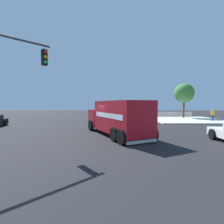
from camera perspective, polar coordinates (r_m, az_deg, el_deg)
ground_plane at (r=14.40m, az=-0.44°, el=-7.59°), size 100.00×100.00×0.00m
sidewalk_corner_near at (r=28.63m, az=24.53°, el=-2.47°), size 10.69×10.69×0.14m
delivery_truck at (r=13.58m, az=1.80°, el=-1.90°), size 5.71×8.05×2.86m
pedestrian_near_corner at (r=28.13m, az=31.73°, el=-0.63°), size 0.51×0.31×1.69m
picket_fence_run at (r=33.30m, az=20.99°, el=-0.73°), size 6.58×0.05×0.95m
shade_tree_near at (r=31.97m, az=23.89°, el=6.04°), size 3.42×3.42×6.10m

